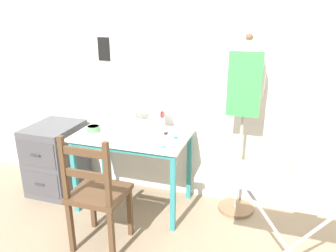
# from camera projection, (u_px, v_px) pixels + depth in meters

# --- Properties ---
(ground_plane) EXTENTS (14.00, 14.00, 0.00)m
(ground_plane) POSITION_uv_depth(u_px,v_px,m) (122.00, 222.00, 2.86)
(ground_plane) COLOR gray
(wall_back) EXTENTS (10.00, 0.06, 2.55)m
(wall_back) POSITION_uv_depth(u_px,v_px,m) (146.00, 64.00, 3.04)
(wall_back) COLOR silver
(wall_back) RESTS_ON ground_plane
(sewing_table) EXTENTS (1.00, 0.60, 0.72)m
(sewing_table) POSITION_uv_depth(u_px,v_px,m) (132.00, 144.00, 2.91)
(sewing_table) COLOR silver
(sewing_table) RESTS_ON ground_plane
(sewing_machine) EXTENTS (0.40, 0.18, 0.28)m
(sewing_machine) POSITION_uv_depth(u_px,v_px,m) (144.00, 118.00, 2.93)
(sewing_machine) COLOR white
(sewing_machine) RESTS_ON sewing_table
(fabric_bowl) EXTENTS (0.12, 0.12, 0.05)m
(fabric_bowl) POSITION_uv_depth(u_px,v_px,m) (93.00, 128.00, 2.95)
(fabric_bowl) COLOR #56895B
(fabric_bowl) RESTS_ON sewing_table
(scissors) EXTENTS (0.12, 0.11, 0.01)m
(scissors) POSITION_uv_depth(u_px,v_px,m) (167.00, 146.00, 2.62)
(scissors) COLOR silver
(scissors) RESTS_ON sewing_table
(thread_spool_near_machine) EXTENTS (0.04, 0.04, 0.03)m
(thread_spool_near_machine) POSITION_uv_depth(u_px,v_px,m) (166.00, 133.00, 2.87)
(thread_spool_near_machine) COLOR black
(thread_spool_near_machine) RESTS_ON sewing_table
(thread_spool_mid_table) EXTENTS (0.04, 0.04, 0.03)m
(thread_spool_mid_table) POSITION_uv_depth(u_px,v_px,m) (170.00, 136.00, 2.81)
(thread_spool_mid_table) COLOR silver
(thread_spool_mid_table) RESTS_ON sewing_table
(thread_spool_far_edge) EXTENTS (0.04, 0.04, 0.03)m
(thread_spool_far_edge) POSITION_uv_depth(u_px,v_px,m) (176.00, 137.00, 2.78)
(thread_spool_far_edge) COLOR #2875C1
(thread_spool_far_edge) RESTS_ON sewing_table
(wooden_chair) EXTENTS (0.40, 0.38, 0.95)m
(wooden_chair) POSITION_uv_depth(u_px,v_px,m) (97.00, 195.00, 2.44)
(wooden_chair) COLOR #513823
(wooden_chair) RESTS_ON ground_plane
(filing_cabinet) EXTENTS (0.44, 0.56, 0.69)m
(filing_cabinet) POSITION_uv_depth(u_px,v_px,m) (56.00, 158.00, 3.30)
(filing_cabinet) COLOR #4C4C51
(filing_cabinet) RESTS_ON ground_plane
(dress_form) EXTENTS (0.32, 0.32, 1.58)m
(dress_form) POSITION_uv_depth(u_px,v_px,m) (245.00, 89.00, 2.66)
(dress_form) COLOR #846647
(dress_form) RESTS_ON ground_plane
(ironing_board) EXTENTS (1.08, 0.31, 0.90)m
(ironing_board) POSITION_uv_depth(u_px,v_px,m) (298.00, 189.00, 1.77)
(ironing_board) COLOR #ADB2B7
(ironing_board) RESTS_ON ground_plane
(storage_box) EXTENTS (0.20, 0.14, 0.10)m
(storage_box) POSITION_uv_depth(u_px,v_px,m) (309.00, 171.00, 1.73)
(storage_box) COLOR beige
(storage_box) RESTS_ON ironing_board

